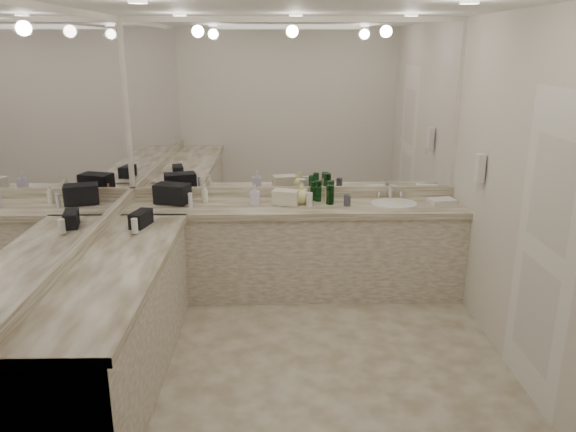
{
  "coord_description": "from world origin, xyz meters",
  "views": [
    {
      "loc": [
        -0.16,
        -3.92,
        2.35
      ],
      "look_at": [
        -0.08,
        0.4,
        1.03
      ],
      "focal_mm": 35.0,
      "sensor_mm": 36.0,
      "label": 1
    }
  ],
  "objects_px": {
    "soap_bottle_b": "(255,195)",
    "soap_bottle_a": "(205,193)",
    "sink": "(394,204)",
    "soap_bottle_c": "(302,194)",
    "wall_phone": "(480,168)",
    "hand_towel": "(442,201)",
    "black_toiletry_bag": "(172,194)",
    "cream_cosmetic_case": "(286,198)"
  },
  "relations": [
    {
      "from": "soap_bottle_b",
      "to": "soap_bottle_a",
      "type": "bearing_deg",
      "value": 168.62
    },
    {
      "from": "sink",
      "to": "soap_bottle_c",
      "type": "xyz_separation_m",
      "value": [
        -0.88,
        0.04,
        0.1
      ]
    },
    {
      "from": "wall_phone",
      "to": "hand_towel",
      "type": "relative_size",
      "value": 1.0
    },
    {
      "from": "black_toiletry_bag",
      "to": "soap_bottle_c",
      "type": "distance_m",
      "value": 1.23
    },
    {
      "from": "sink",
      "to": "soap_bottle_b",
      "type": "distance_m",
      "value": 1.33
    },
    {
      "from": "sink",
      "to": "soap_bottle_b",
      "type": "xyz_separation_m",
      "value": [
        -1.32,
        -0.01,
        0.1
      ]
    },
    {
      "from": "hand_towel",
      "to": "soap_bottle_c",
      "type": "bearing_deg",
      "value": 179.42
    },
    {
      "from": "sink",
      "to": "soap_bottle_b",
      "type": "relative_size",
      "value": 2.24
    },
    {
      "from": "black_toiletry_bag",
      "to": "cream_cosmetic_case",
      "type": "xyz_separation_m",
      "value": [
        1.08,
        -0.07,
        -0.02
      ]
    },
    {
      "from": "sink",
      "to": "soap_bottle_c",
      "type": "bearing_deg",
      "value": 177.52
    },
    {
      "from": "cream_cosmetic_case",
      "to": "soap_bottle_b",
      "type": "bearing_deg",
      "value": -166.03
    },
    {
      "from": "sink",
      "to": "black_toiletry_bag",
      "type": "xyz_separation_m",
      "value": [
        -2.11,
        0.06,
        0.09
      ]
    },
    {
      "from": "sink",
      "to": "black_toiletry_bag",
      "type": "bearing_deg",
      "value": 178.5
    },
    {
      "from": "sink",
      "to": "black_toiletry_bag",
      "type": "height_order",
      "value": "black_toiletry_bag"
    },
    {
      "from": "wall_phone",
      "to": "soap_bottle_b",
      "type": "bearing_deg",
      "value": 165.82
    },
    {
      "from": "soap_bottle_b",
      "to": "soap_bottle_c",
      "type": "relative_size",
      "value": 1.03
    },
    {
      "from": "cream_cosmetic_case",
      "to": "soap_bottle_a",
      "type": "distance_m",
      "value": 0.78
    },
    {
      "from": "sink",
      "to": "soap_bottle_b",
      "type": "height_order",
      "value": "soap_bottle_b"
    },
    {
      "from": "cream_cosmetic_case",
      "to": "soap_bottle_c",
      "type": "height_order",
      "value": "soap_bottle_c"
    },
    {
      "from": "sink",
      "to": "cream_cosmetic_case",
      "type": "distance_m",
      "value": 1.03
    },
    {
      "from": "cream_cosmetic_case",
      "to": "soap_bottle_c",
      "type": "xyz_separation_m",
      "value": [
        0.15,
        0.05,
        0.03
      ]
    },
    {
      "from": "soap_bottle_a",
      "to": "soap_bottle_c",
      "type": "relative_size",
      "value": 0.94
    },
    {
      "from": "black_toiletry_bag",
      "to": "cream_cosmetic_case",
      "type": "height_order",
      "value": "black_toiletry_bag"
    },
    {
      "from": "wall_phone",
      "to": "cream_cosmetic_case",
      "type": "distance_m",
      "value": 1.75
    },
    {
      "from": "wall_phone",
      "to": "soap_bottle_c",
      "type": "height_order",
      "value": "wall_phone"
    },
    {
      "from": "black_toiletry_bag",
      "to": "soap_bottle_b",
      "type": "relative_size",
      "value": 1.59
    },
    {
      "from": "hand_towel",
      "to": "soap_bottle_c",
      "type": "xyz_separation_m",
      "value": [
        -1.34,
        0.01,
        0.08
      ]
    },
    {
      "from": "hand_towel",
      "to": "soap_bottle_a",
      "type": "bearing_deg",
      "value": 178.49
    },
    {
      "from": "wall_phone",
      "to": "soap_bottle_a",
      "type": "xyz_separation_m",
      "value": [
        -2.41,
        0.58,
        -0.36
      ]
    },
    {
      "from": "sink",
      "to": "hand_towel",
      "type": "relative_size",
      "value": 1.84
    },
    {
      "from": "cream_cosmetic_case",
      "to": "hand_towel",
      "type": "distance_m",
      "value": 1.5
    },
    {
      "from": "cream_cosmetic_case",
      "to": "soap_bottle_b",
      "type": "distance_m",
      "value": 0.29
    },
    {
      "from": "black_toiletry_bag",
      "to": "hand_towel",
      "type": "height_order",
      "value": "black_toiletry_bag"
    },
    {
      "from": "sink",
      "to": "soap_bottle_a",
      "type": "distance_m",
      "value": 1.81
    },
    {
      "from": "black_toiletry_bag",
      "to": "cream_cosmetic_case",
      "type": "relative_size",
      "value": 1.31
    },
    {
      "from": "black_toiletry_bag",
      "to": "soap_bottle_c",
      "type": "height_order",
      "value": "soap_bottle_c"
    },
    {
      "from": "black_toiletry_bag",
      "to": "soap_bottle_a",
      "type": "xyz_separation_m",
      "value": [
        0.3,
        0.03,
        0.0
      ]
    },
    {
      "from": "wall_phone",
      "to": "hand_towel",
      "type": "bearing_deg",
      "value": 105.2
    },
    {
      "from": "soap_bottle_a",
      "to": "soap_bottle_b",
      "type": "relative_size",
      "value": 0.91
    },
    {
      "from": "soap_bottle_b",
      "to": "hand_towel",
      "type": "bearing_deg",
      "value": 1.21
    },
    {
      "from": "sink",
      "to": "cream_cosmetic_case",
      "type": "relative_size",
      "value": 1.85
    },
    {
      "from": "cream_cosmetic_case",
      "to": "hand_towel",
      "type": "height_order",
      "value": "cream_cosmetic_case"
    }
  ]
}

